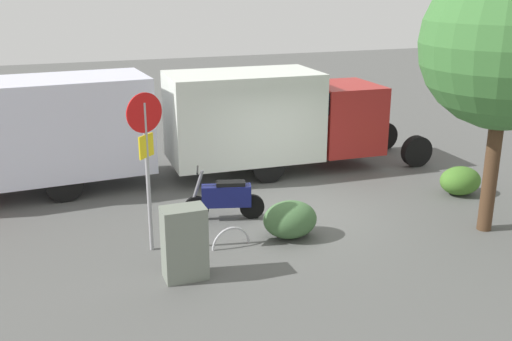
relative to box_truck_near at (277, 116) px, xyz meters
The scene contains 10 objects.
ground_plane 3.72m from the box_truck_near, 78.92° to the left, with size 60.00×60.00×0.00m, color #525350.
box_truck_near is the anchor object (origin of this frame).
box_truck_far 6.40m from the box_truck_near, ahead, with size 7.18×2.62×2.87m.
motorcycle 4.04m from the box_truck_near, 51.44° to the left, with size 1.77×0.74×1.20m.
stop_sign 5.96m from the box_truck_near, 43.58° to the left, with size 0.71×0.33×3.17m.
street_tree 6.56m from the box_truck_near, 115.72° to the left, with size 3.42×3.42×5.67m.
utility_cabinet 6.80m from the box_truck_near, 54.23° to the left, with size 0.77×0.49×1.36m, color slate.
bike_rack_hoop 5.50m from the box_truck_near, 58.34° to the left, with size 0.85×0.85×0.05m, color #B7B7BC.
shrub_near_sign 5.15m from the box_truck_near, 135.83° to the left, with size 1.06×0.86×0.72m, color #447529.
shrub_mid_verge 4.83m from the box_truck_near, 71.83° to the left, with size 1.15×0.94×0.78m, color #3F6439.
Camera 1 is at (5.38, 11.68, 5.11)m, focal length 41.60 mm.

